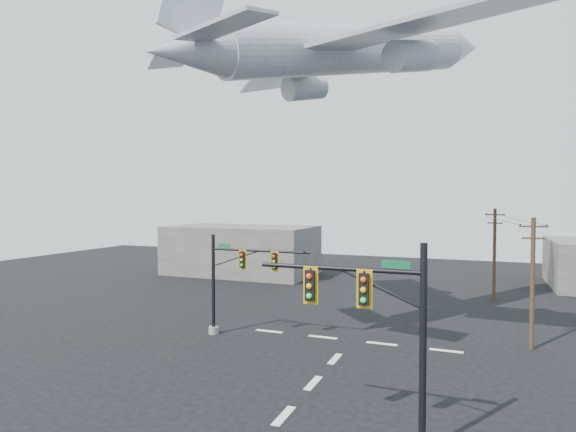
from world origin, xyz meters
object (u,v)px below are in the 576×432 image
at_px(utility_pole_b, 494,252).
at_px(airliner, 353,51).
at_px(signal_mast_near, 385,338).
at_px(utility_pole_a, 532,281).
at_px(signal_mast_far, 233,282).

bearing_deg(utility_pole_b, airliner, -105.92).
distance_m(signal_mast_near, utility_pole_a, 16.49).
xyz_separation_m(signal_mast_near, utility_pole_b, (4.66, 30.26, 0.32)).
bearing_deg(airliner, signal_mast_near, -129.10).
height_order(utility_pole_a, utility_pole_b, utility_pole_b).
height_order(signal_mast_near, signal_mast_far, signal_mast_near).
bearing_deg(signal_mast_near, signal_mast_far, 138.51).
distance_m(utility_pole_a, airliner, 18.71).
height_order(signal_mast_near, airliner, airliner).
bearing_deg(airliner, utility_pole_a, -50.18).
bearing_deg(utility_pole_a, signal_mast_near, -114.45).
height_order(signal_mast_near, utility_pole_a, utility_pole_a).
relative_size(signal_mast_near, signal_mast_far, 1.05).
distance_m(signal_mast_near, airliner, 20.94).
xyz_separation_m(utility_pole_a, utility_pole_b, (-1.75, 15.07, 0.15)).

